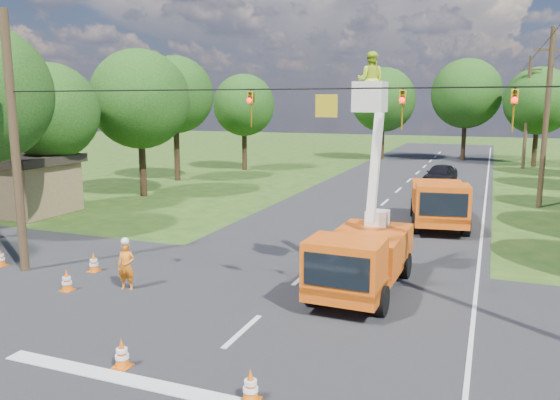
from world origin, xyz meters
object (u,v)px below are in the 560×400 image
at_px(tree_left_e, 175,95).
at_px(tree_far_b, 466,94).
at_px(traffic_cone_6, 432,216).
at_px(traffic_cone_2, 392,237).
at_px(pole_right_far, 527,112).
at_px(tree_left_f, 244,105).
at_px(bucket_truck, 362,244).
at_px(pole_left, 15,145).
at_px(traffic_cone_3, 67,281).
at_px(tree_left_d, 140,99).
at_px(tree_left_c, 50,112).
at_px(tree_far_a, 383,100).
at_px(tree_far_c, 539,101).
at_px(traffic_cone_1, 251,386).
at_px(traffic_cone_0, 122,354).
at_px(pole_right_mid, 546,117).
at_px(distant_car, 440,174).
at_px(traffic_cone_5, 0,257).
at_px(shed, 20,183).
at_px(traffic_cone_4, 94,263).
at_px(ground_worker, 126,266).
at_px(second_truck, 439,202).

distance_m(tree_left_e, tree_far_b, 30.35).
bearing_deg(traffic_cone_6, traffic_cone_2, -102.04).
height_order(pole_right_far, tree_left_f, pole_right_far).
distance_m(bucket_truck, pole_left, 12.24).
bearing_deg(traffic_cone_3, tree_left_d, 117.60).
distance_m(tree_left_c, tree_far_a, 35.90).
relative_size(traffic_cone_3, tree_far_c, 0.08).
bearing_deg(tree_left_d, tree_left_e, 104.42).
bearing_deg(tree_far_a, traffic_cone_2, -78.46).
xyz_separation_m(traffic_cone_3, tree_far_c, (16.06, 43.15, 5.70)).
xyz_separation_m(traffic_cone_3, tree_far_b, (9.56, 46.15, 6.45)).
relative_size(traffic_cone_6, pole_left, 0.08).
relative_size(traffic_cone_1, tree_far_c, 0.08).
bearing_deg(traffic_cone_0, traffic_cone_6, 74.94).
bearing_deg(tree_far_c, tree_far_b, 155.22).
xyz_separation_m(traffic_cone_3, tree_left_e, (-10.24, 23.15, 6.13)).
distance_m(pole_right_mid, tree_left_f, 25.36).
xyz_separation_m(distant_car, tree_far_c, (7.14, 14.85, 5.32)).
bearing_deg(tree_far_b, pole_right_mid, -77.59).
xyz_separation_m(distant_car, traffic_cone_2, (-0.27, -18.86, -0.38)).
bearing_deg(traffic_cone_0, tree_left_e, 119.43).
height_order(traffic_cone_5, shed, shed).
relative_size(traffic_cone_2, pole_right_mid, 0.07).
distance_m(traffic_cone_4, tree_far_a, 42.68).
relative_size(pole_right_mid, tree_left_c, 1.24).
relative_size(bucket_truck, ground_worker, 4.69).
relative_size(traffic_cone_5, shed, 0.13).
relative_size(ground_worker, traffic_cone_0, 2.24).
xyz_separation_m(bucket_truck, shed, (-20.19, 5.84, 0.03)).
distance_m(traffic_cone_4, pole_right_mid, 25.21).
bearing_deg(traffic_cone_2, ground_worker, -128.84).
bearing_deg(tree_left_d, distant_car, 34.99).
bearing_deg(pole_left, tree_far_b, 74.48).
relative_size(bucket_truck, traffic_cone_6, 10.50).
height_order(distant_car, tree_left_e, tree_left_e).
xyz_separation_m(pole_right_mid, tree_left_c, (-25.00, -11.00, 0.33)).
height_order(traffic_cone_2, traffic_cone_5, same).
height_order(traffic_cone_4, tree_far_a, tree_far_a).
relative_size(shed, tree_left_f, 0.65).
relative_size(second_truck, tree_left_f, 0.78).
height_order(traffic_cone_3, tree_left_d, tree_left_d).
bearing_deg(second_truck, traffic_cone_0, -115.55).
bearing_deg(ground_worker, tree_left_d, 111.01).
distance_m(shed, tree_left_c, 4.22).
xyz_separation_m(second_truck, traffic_cone_3, (-10.12, -13.80, -0.87)).
distance_m(bucket_truck, pole_right_mid, 19.24).
bearing_deg(distant_car, tree_left_d, -134.90).
bearing_deg(tree_left_e, traffic_cone_6, -23.24).
height_order(pole_right_far, tree_far_c, pole_right_far).
height_order(bucket_truck, ground_worker, bucket_truck).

